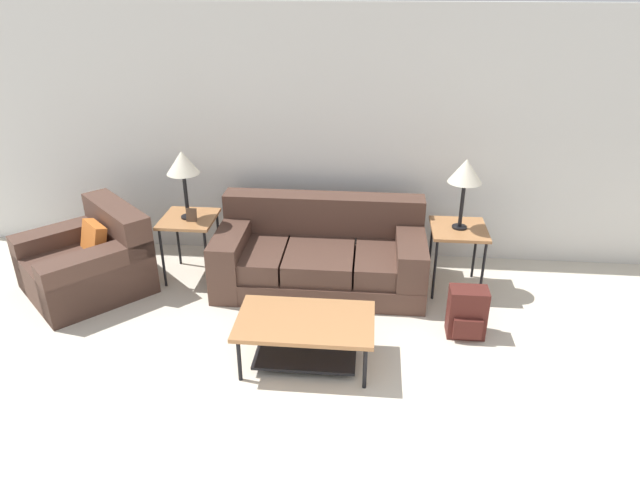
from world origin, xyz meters
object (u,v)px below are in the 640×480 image
(armchair, at_px, (89,262))
(table_lamp_right, at_px, (466,173))
(side_table_left, at_px, (189,224))
(couch, at_px, (321,256))
(side_table_right, at_px, (458,234))
(table_lamp_left, at_px, (183,164))
(backpack, at_px, (467,313))
(coffee_table, at_px, (305,331))

(armchair, relative_size, table_lamp_right, 2.14)
(side_table_left, bearing_deg, couch, -0.71)
(couch, distance_m, side_table_left, 1.35)
(side_table_right, distance_m, table_lamp_right, 0.62)
(side_table_left, bearing_deg, side_table_right, 0.00)
(table_lamp_left, relative_size, backpack, 1.51)
(armchair, height_order, table_lamp_right, table_lamp_right)
(couch, bearing_deg, armchair, -171.73)
(side_table_left, xyz_separation_m, table_lamp_right, (2.63, 0.00, 0.62))
(coffee_table, bearing_deg, side_table_left, 134.80)
(table_lamp_right, bearing_deg, table_lamp_left, 180.00)
(coffee_table, bearing_deg, backpack, 21.10)
(side_table_left, height_order, backpack, side_table_left)
(coffee_table, relative_size, table_lamp_right, 1.59)
(couch, height_order, side_table_left, couch)
(armchair, xyz_separation_m, side_table_right, (3.56, 0.34, 0.30))
(side_table_right, height_order, backpack, side_table_right)
(side_table_left, xyz_separation_m, side_table_right, (2.63, 0.00, 0.00))
(armchair, relative_size, table_lamp_left, 2.14)
(armchair, xyz_separation_m, table_lamp_right, (3.56, 0.34, 0.92))
(side_table_right, bearing_deg, armchair, -174.51)
(couch, xyz_separation_m, side_table_right, (1.32, 0.02, 0.29))
(backpack, bearing_deg, armchair, 172.50)
(side_table_right, bearing_deg, table_lamp_right, 90.00)
(couch, xyz_separation_m, table_lamp_left, (-1.32, 0.02, 0.91))
(coffee_table, distance_m, side_table_right, 1.89)
(table_lamp_left, xyz_separation_m, table_lamp_right, (2.63, 0.00, 0.00))
(backpack, bearing_deg, table_lamp_left, 162.94)
(couch, distance_m, coffee_table, 1.31)
(couch, relative_size, coffee_table, 1.88)
(side_table_left, relative_size, side_table_right, 1.00)
(coffee_table, height_order, table_lamp_left, table_lamp_left)
(table_lamp_left, distance_m, table_lamp_right, 2.63)
(couch, distance_m, backpack, 1.55)
(side_table_left, height_order, side_table_right, same)
(couch, height_order, side_table_right, couch)
(table_lamp_right, distance_m, backpack, 1.27)
(coffee_table, xyz_separation_m, side_table_left, (-1.31, 1.32, 0.28))
(coffee_table, relative_size, table_lamp_left, 1.59)
(coffee_table, xyz_separation_m, backpack, (1.33, 0.51, -0.09))
(armchair, distance_m, table_lamp_right, 3.69)
(table_lamp_left, bearing_deg, armchair, -159.66)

